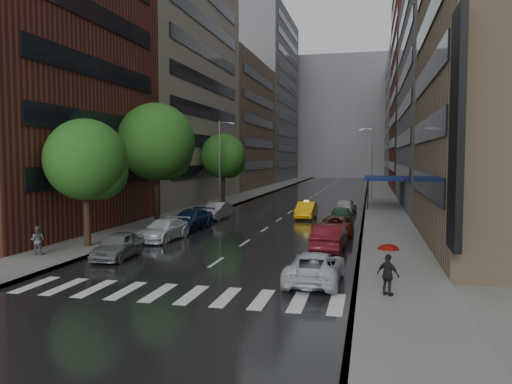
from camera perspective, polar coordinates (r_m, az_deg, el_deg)
ground at (r=22.16m, az=-7.74°, el=-10.10°), size 220.00×220.00×0.00m
road at (r=70.71m, az=6.71°, el=-0.39°), size 14.00×140.00×0.01m
sidewalk_left at (r=72.24m, az=-0.40°, el=-0.21°), size 4.00×140.00×0.15m
sidewalk_right at (r=70.31m, az=14.02°, el=-0.45°), size 4.00×140.00×0.15m
crosswalk at (r=20.29m, az=-9.24°, el=-11.41°), size 13.15×2.80×0.01m
buildings_left at (r=82.75m, az=-3.10°, el=11.36°), size 8.00×108.00×38.00m
buildings_right at (r=77.75m, az=18.63°, el=10.92°), size 8.05×109.10×36.00m
building_far at (r=138.71m, az=9.86°, el=8.33°), size 40.00×14.00×32.00m
tree_near at (r=30.82m, az=-18.88°, el=3.48°), size 4.79×4.79×7.64m
tree_mid at (r=39.56m, az=-11.35°, el=5.62°), size 6.01×6.01×9.58m
tree_far at (r=56.42m, az=-3.79°, el=4.13°), size 5.07×5.07×8.07m
taxi at (r=44.25m, az=5.76°, el=-2.07°), size 1.59×4.41×1.45m
parked_cars_left at (r=35.49m, az=-8.74°, el=-3.61°), size 2.58×21.73×1.48m
parked_cars_right at (r=34.37m, az=9.12°, el=-3.84°), size 2.37×31.50×1.55m
ped_black_umbrella at (r=29.24m, az=-23.71°, el=-4.17°), size 0.96×0.98×2.09m
ped_red_umbrella at (r=19.64m, az=14.88°, el=-8.03°), size 0.98×0.84×2.01m
street_lamp_left at (r=52.40m, az=-4.10°, el=3.45°), size 1.74×0.22×9.00m
street_lamp_right at (r=65.10m, az=13.04°, el=3.46°), size 1.74×0.22×9.00m
awning at (r=55.16m, az=14.34°, el=1.54°), size 4.00×8.00×3.12m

